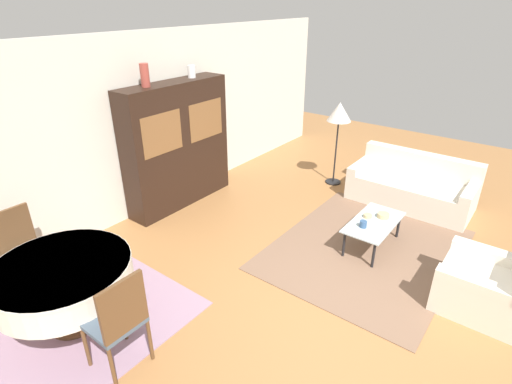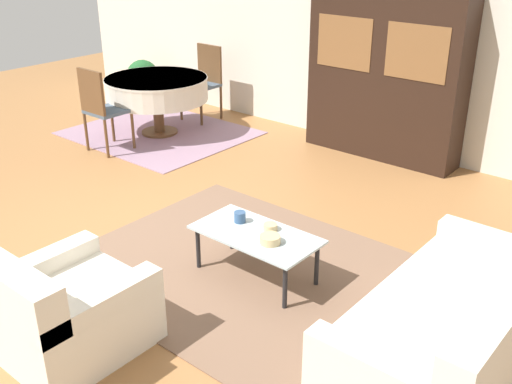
% 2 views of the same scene
% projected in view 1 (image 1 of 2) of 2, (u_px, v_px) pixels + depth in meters
% --- Properties ---
extents(ground_plane, '(14.00, 14.00, 0.00)m').
position_uv_depth(ground_plane, '(346.00, 309.00, 4.42)').
color(ground_plane, '#9E6B3D').
extents(wall_back, '(10.00, 0.06, 2.70)m').
position_uv_depth(wall_back, '(126.00, 131.00, 5.80)').
color(wall_back, beige).
rests_on(wall_back, ground_plane).
extents(area_rug, '(2.78, 2.21, 0.01)m').
position_uv_depth(area_rug, '(366.00, 249.00, 5.45)').
color(area_rug, brown).
rests_on(area_rug, ground_plane).
extents(dining_rug, '(2.24, 1.90, 0.01)m').
position_uv_depth(dining_rug, '(74.00, 324.00, 4.21)').
color(dining_rug, gray).
rests_on(dining_rug, ground_plane).
extents(couch, '(0.94, 1.90, 0.79)m').
position_uv_depth(couch, '(412.00, 187.00, 6.58)').
color(couch, silver).
rests_on(couch, ground_plane).
extents(armchair, '(0.84, 0.90, 0.76)m').
position_uv_depth(armchair, '(490.00, 287.00, 4.31)').
color(armchair, silver).
rests_on(armchair, ground_plane).
extents(coffee_table, '(1.01, 0.53, 0.39)m').
position_uv_depth(coffee_table, '(374.00, 224.00, 5.37)').
color(coffee_table, black).
rests_on(coffee_table, area_rug).
extents(display_cabinet, '(1.89, 0.43, 1.98)m').
position_uv_depth(display_cabinet, '(178.00, 145.00, 6.33)').
color(display_cabinet, black).
rests_on(display_cabinet, ground_plane).
extents(dining_table, '(1.34, 1.34, 0.76)m').
position_uv_depth(dining_table, '(63.00, 277.00, 3.94)').
color(dining_table, brown).
rests_on(dining_table, dining_rug).
extents(dining_chair_near, '(0.44, 0.44, 1.03)m').
position_uv_depth(dining_chair_near, '(118.00, 319.00, 3.47)').
color(dining_chair_near, brown).
rests_on(dining_chair_near, dining_rug).
extents(dining_chair_far, '(0.44, 0.44, 1.03)m').
position_uv_depth(dining_chair_far, '(21.00, 248.00, 4.44)').
color(dining_chair_far, brown).
rests_on(dining_chair_far, dining_rug).
extents(floor_lamp, '(0.42, 0.42, 1.50)m').
position_uv_depth(floor_lamp, '(339.00, 115.00, 6.86)').
color(floor_lamp, black).
rests_on(floor_lamp, ground_plane).
extents(cup, '(0.09, 0.09, 0.09)m').
position_uv_depth(cup, '(363.00, 224.00, 5.20)').
color(cup, '#33517A').
rests_on(cup, coffee_table).
extents(bowl, '(0.16, 0.16, 0.06)m').
position_uv_depth(bowl, '(383.00, 215.00, 5.44)').
color(bowl, tan).
rests_on(bowl, coffee_table).
extents(bowl_small, '(0.11, 0.11, 0.05)m').
position_uv_depth(bowl_small, '(368.00, 216.00, 5.44)').
color(bowl_small, tan).
rests_on(bowl_small, coffee_table).
extents(vase_tall, '(0.12, 0.12, 0.32)m').
position_uv_depth(vase_tall, '(145.00, 75.00, 5.49)').
color(vase_tall, '#9E4238').
rests_on(vase_tall, display_cabinet).
extents(vase_short, '(0.12, 0.12, 0.19)m').
position_uv_depth(vase_short, '(192.00, 72.00, 6.15)').
color(vase_short, white).
rests_on(vase_short, display_cabinet).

